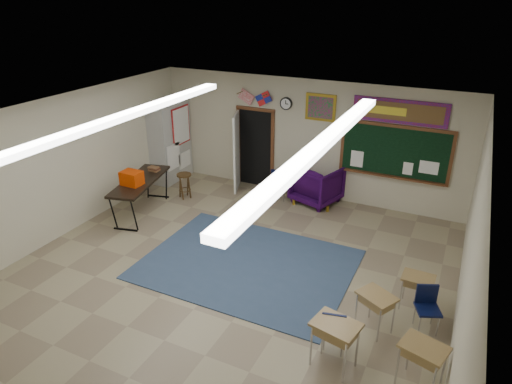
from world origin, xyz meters
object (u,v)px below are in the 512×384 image
at_px(wingback_armchair, 317,184).
at_px(student_desk_front_left, 375,310).
at_px(folding_table, 141,195).
at_px(wooden_stool, 185,186).
at_px(student_desk_front_right, 416,291).

relative_size(wingback_armchair, student_desk_front_left, 1.55).
xyz_separation_m(wingback_armchair, folding_table, (-3.57, -2.43, -0.02)).
bearing_deg(wooden_stool, student_desk_front_right, -18.78).
relative_size(student_desk_front_right, wooden_stool, 0.95).
relative_size(student_desk_front_right, folding_table, 0.29).
relative_size(student_desk_front_left, folding_table, 0.32).
distance_m(wingback_armchair, wooden_stool, 3.37).
distance_m(folding_table, wooden_stool, 1.26).
relative_size(wingback_armchair, student_desk_front_right, 1.70).
relative_size(wingback_armchair, wooden_stool, 1.62).
bearing_deg(wooden_stool, wingback_armchair, 21.74).
xyz_separation_m(wingback_armchair, student_desk_front_left, (2.38, -4.14, -0.11)).
bearing_deg(wingback_armchair, folding_table, 51.32).
xyz_separation_m(student_desk_front_right, folding_table, (-6.46, 0.87, 0.12)).
distance_m(wingback_armchair, student_desk_front_right, 4.38).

